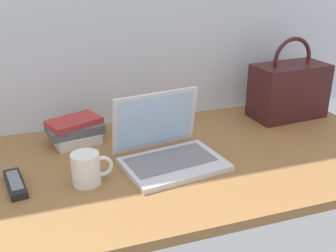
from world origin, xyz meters
TOP-DOWN VIEW (x-y plane):
  - desk at (0.00, 0.00)m, footprint 1.60×0.76m
  - laptop at (-0.01, -0.01)m, footprint 0.34×0.30m
  - coffee_mug at (-0.27, -0.06)m, footprint 0.12×0.08m
  - remote_control_near at (-0.48, -0.02)m, footprint 0.07×0.17m
  - handbag at (0.59, 0.21)m, footprint 0.31×0.18m
  - book_stack at (-0.27, 0.24)m, footprint 0.21×0.17m

SIDE VIEW (x-z plane):
  - desk at x=0.00m, z-range 0.00..0.03m
  - remote_control_near at x=-0.48m, z-range 0.03..0.05m
  - book_stack at x=-0.27m, z-range 0.03..0.12m
  - laptop at x=-0.01m, z-range -0.03..0.18m
  - coffee_mug at x=-0.27m, z-range 0.03..0.13m
  - handbag at x=0.59m, z-range -0.02..0.31m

